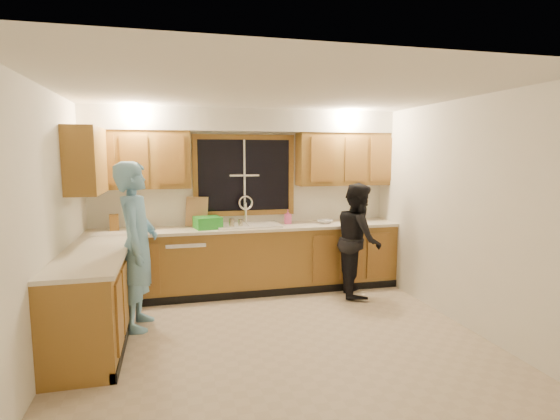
% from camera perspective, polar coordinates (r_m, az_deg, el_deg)
% --- Properties ---
extents(floor, '(4.20, 4.20, 0.00)m').
position_cam_1_polar(floor, '(4.73, -0.61, -16.29)').
color(floor, '#C2AF95').
rests_on(floor, ground).
extents(ceiling, '(4.20, 4.20, 0.00)m').
position_cam_1_polar(ceiling, '(4.38, -0.65, 15.23)').
color(ceiling, silver).
extents(wall_back, '(4.20, 0.00, 4.20)m').
position_cam_1_polar(wall_back, '(6.24, -4.66, 1.32)').
color(wall_back, white).
rests_on(wall_back, ground).
extents(wall_left, '(0.00, 3.80, 3.80)m').
position_cam_1_polar(wall_left, '(4.41, -28.24, -1.97)').
color(wall_left, white).
rests_on(wall_left, ground).
extents(wall_right, '(0.00, 3.80, 3.80)m').
position_cam_1_polar(wall_right, '(5.28, 22.14, -0.27)').
color(wall_right, white).
rests_on(wall_right, ground).
extents(base_cabinets_back, '(4.20, 0.60, 0.88)m').
position_cam_1_polar(base_cabinets_back, '(6.09, -4.12, -6.57)').
color(base_cabinets_back, olive).
rests_on(base_cabinets_back, ground).
extents(base_cabinets_left, '(0.60, 1.90, 0.88)m').
position_cam_1_polar(base_cabinets_left, '(4.87, -23.15, -10.70)').
color(base_cabinets_left, olive).
rests_on(base_cabinets_left, ground).
extents(countertop_back, '(4.20, 0.63, 0.04)m').
position_cam_1_polar(countertop_back, '(5.98, -4.13, -2.32)').
color(countertop_back, beige).
rests_on(countertop_back, base_cabinets_back).
extents(countertop_left, '(0.63, 1.90, 0.04)m').
position_cam_1_polar(countertop_left, '(4.75, -23.25, -5.40)').
color(countertop_left, beige).
rests_on(countertop_left, base_cabinets_left).
extents(upper_cabinets_left, '(1.35, 0.33, 0.75)m').
position_cam_1_polar(upper_cabinets_left, '(5.98, -18.14, 6.25)').
color(upper_cabinets_left, olive).
rests_on(upper_cabinets_left, wall_back).
extents(upper_cabinets_right, '(1.35, 0.33, 0.75)m').
position_cam_1_polar(upper_cabinets_right, '(6.43, 8.24, 6.58)').
color(upper_cabinets_right, olive).
rests_on(upper_cabinets_right, wall_back).
extents(upper_cabinets_return, '(0.33, 0.90, 0.75)m').
position_cam_1_polar(upper_cabinets_return, '(5.43, -24.01, 5.93)').
color(upper_cabinets_return, olive).
rests_on(upper_cabinets_return, wall_left).
extents(soffit, '(4.20, 0.35, 0.30)m').
position_cam_1_polar(soffit, '(6.05, -4.49, 11.57)').
color(soffit, silver).
rests_on(soffit, wall_back).
extents(window_frame, '(1.44, 0.03, 1.14)m').
position_cam_1_polar(window_frame, '(6.20, -4.68, 4.53)').
color(window_frame, black).
rests_on(window_frame, wall_back).
extents(sink, '(0.86, 0.52, 0.57)m').
position_cam_1_polar(sink, '(6.00, -4.16, -2.62)').
color(sink, white).
rests_on(sink, countertop_back).
extents(dishwasher, '(0.60, 0.56, 0.82)m').
position_cam_1_polar(dishwasher, '(6.00, -12.18, -7.21)').
color(dishwasher, white).
rests_on(dishwasher, floor).
extents(stove, '(0.58, 0.75, 0.90)m').
position_cam_1_polar(stove, '(4.33, -24.37, -12.85)').
color(stove, white).
rests_on(stove, floor).
extents(man, '(0.50, 0.71, 1.82)m').
position_cam_1_polar(man, '(4.99, -18.19, -4.45)').
color(man, '#69A2C6').
rests_on(man, floor).
extents(woman, '(0.74, 0.86, 1.52)m').
position_cam_1_polar(woman, '(5.97, 10.19, -3.79)').
color(woman, black).
rests_on(woman, floor).
extents(knife_block, '(0.12, 0.10, 0.21)m').
position_cam_1_polar(knife_block, '(6.02, -20.84, -1.51)').
color(knife_block, olive).
rests_on(knife_block, countertop_back).
extents(cutting_board, '(0.32, 0.21, 0.40)m').
position_cam_1_polar(cutting_board, '(6.03, -10.82, -0.21)').
color(cutting_board, tan).
rests_on(cutting_board, countertop_back).
extents(dish_crate, '(0.38, 0.37, 0.15)m').
position_cam_1_polar(dish_crate, '(5.86, -9.43, -1.63)').
color(dish_crate, green).
rests_on(dish_crate, countertop_back).
extents(soap_bottle, '(0.10, 0.10, 0.20)m').
position_cam_1_polar(soap_bottle, '(6.16, 1.03, -0.86)').
color(soap_bottle, '#DB5391').
rests_on(soap_bottle, countertop_back).
extents(bowl, '(0.24, 0.24, 0.05)m').
position_cam_1_polar(bowl, '(6.24, 5.89, -1.52)').
color(bowl, silver).
rests_on(bowl, countertop_back).
extents(can_left, '(0.08, 0.08, 0.13)m').
position_cam_1_polar(can_left, '(5.79, -6.34, -1.79)').
color(can_left, '#B7AB8D').
rests_on(can_left, countertop_back).
extents(can_right, '(0.08, 0.08, 0.11)m').
position_cam_1_polar(can_right, '(5.86, -5.19, -1.77)').
color(can_right, '#B7AB8D').
rests_on(can_right, countertop_back).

